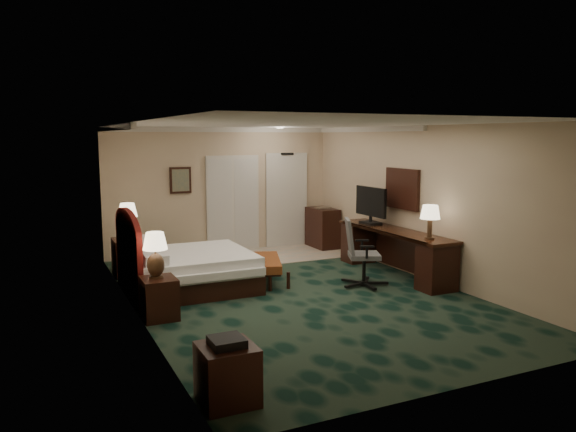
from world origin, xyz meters
name	(u,v)px	position (x,y,z in m)	size (l,w,h in m)	color
floor	(296,294)	(0.00, 0.00, 0.00)	(5.00, 7.50, 0.00)	black
ceiling	(297,124)	(0.00, 0.00, 2.70)	(5.00, 7.50, 0.00)	white
wall_back	(221,190)	(0.00, 3.75, 1.35)	(5.00, 0.00, 2.70)	beige
wall_front	(465,257)	(0.00, -3.75, 1.35)	(5.00, 0.00, 2.70)	beige
wall_left	(134,221)	(-2.50, 0.00, 1.35)	(0.00, 7.50, 2.70)	beige
wall_right	(424,203)	(2.50, 0.00, 1.35)	(0.00, 7.50, 2.70)	beige
crown_molding	(297,127)	(0.00, 0.00, 2.65)	(5.00, 7.50, 0.10)	silver
tile_patch	(275,255)	(0.90, 2.90, 0.01)	(3.20, 1.70, 0.01)	beige
headboard	(129,253)	(-2.44, 1.00, 0.70)	(0.12, 2.00, 1.40)	#470E0C
entry_door	(286,201)	(1.55, 3.72, 1.05)	(1.02, 0.06, 2.18)	silver
closet_doors	(233,204)	(0.25, 3.71, 1.05)	(1.20, 0.06, 2.10)	silver
wall_art	(180,180)	(-0.90, 3.71, 1.60)	(0.45, 0.06, 0.55)	#52635E
wall_mirror	(402,189)	(2.46, 0.60, 1.55)	(0.05, 0.95, 0.75)	white
bed	(191,271)	(-1.44, 1.04, 0.31)	(1.93, 1.79, 0.61)	white
nightstand_near	(159,298)	(-2.25, -0.28, 0.29)	(0.46, 0.53, 0.57)	black
nightstand_far	(129,257)	(-2.21, 2.43, 0.33)	(0.53, 0.61, 0.67)	black
lamp_near	(155,255)	(-2.27, -0.24, 0.89)	(0.34, 0.34, 0.64)	black
lamp_far	(128,221)	(-2.21, 2.42, 0.99)	(0.35, 0.35, 0.66)	black
bed_bench	(267,270)	(-0.14, 0.88, 0.21)	(0.43, 1.24, 0.42)	brown
side_table	(227,374)	(-2.21, -3.05, 0.28)	(0.52, 0.52, 0.56)	black
desk	(394,252)	(2.17, 0.41, 0.42)	(0.62, 2.89, 0.83)	black
tv	(371,206)	(2.13, 1.14, 1.19)	(0.08, 0.92, 0.72)	black
desk_lamp	(430,222)	(2.14, -0.60, 1.12)	(0.33, 0.33, 0.57)	black
desk_chair	(364,253)	(1.26, -0.02, 0.57)	(0.67, 0.63, 1.15)	#575757
minibar	(323,228)	(2.21, 3.20, 0.45)	(0.47, 0.85, 0.90)	black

